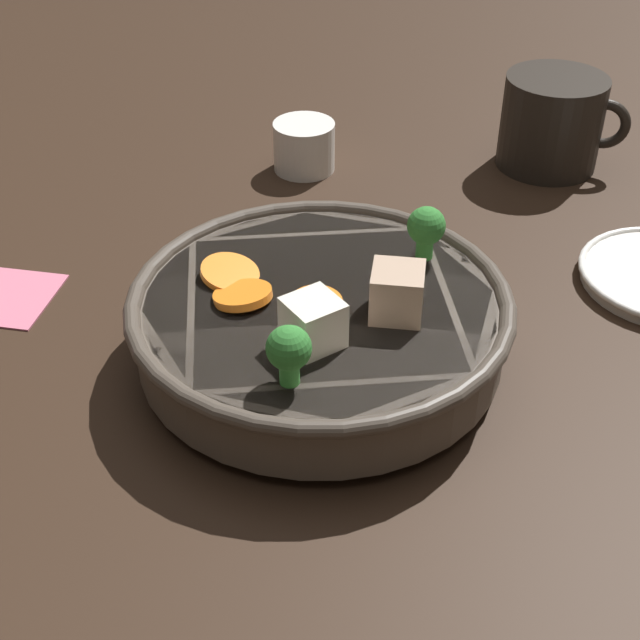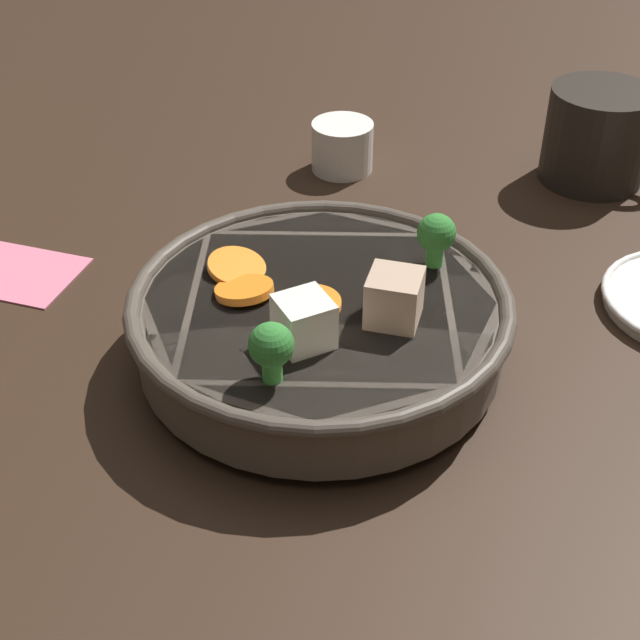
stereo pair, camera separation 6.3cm
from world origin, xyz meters
name	(u,v)px [view 1 (the left image)]	position (x,y,z in m)	size (l,w,h in m)	color
ground_plane	(320,359)	(0.00, 0.00, 0.00)	(3.00, 3.00, 0.00)	black
stirfry_bowl	(321,319)	(0.00, 0.00, 0.04)	(0.27, 0.27, 0.09)	#51473D
tea_cup	(304,146)	(-0.10, 0.29, 0.02)	(0.06, 0.06, 0.05)	white
dark_mug	(553,122)	(0.13, 0.37, 0.05)	(0.12, 0.10, 0.09)	black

